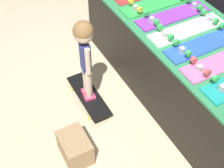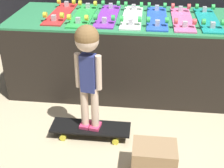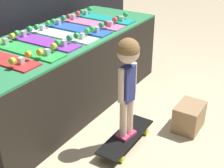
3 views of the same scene
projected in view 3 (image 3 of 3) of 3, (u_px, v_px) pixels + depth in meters
The scene contains 12 objects.
ground_plane at pixel (115, 120), 3.03m from camera, with size 16.00×16.00×0.00m, color beige.
display_rack at pixel (63, 71), 3.15m from camera, with size 2.35×0.88×0.75m.
skateboard_red_on_rack at pixel (0, 57), 2.45m from camera, with size 0.19×0.74×0.09m.
skateboard_green_on_rack at pixel (26, 49), 2.61m from camera, with size 0.19×0.74×0.09m.
skateboard_purple_on_rack at pixel (43, 41), 2.80m from camera, with size 0.19×0.74×0.09m.
skateboard_white_on_rack at pixel (62, 34), 2.97m from camera, with size 0.19×0.74×0.09m.
skateboard_blue_on_rack at pixel (77, 28), 3.15m from camera, with size 0.19×0.74×0.09m.
skateboard_pink_on_rack at pixel (91, 22), 3.32m from camera, with size 0.19×0.74×0.09m.
skateboard_teal_on_rack at pixel (103, 17), 3.50m from camera, with size 0.19×0.74×0.09m.
skateboard_on_floor at pixel (126, 137), 2.67m from camera, with size 0.65×0.20×0.09m.
child at pixel (128, 71), 2.38m from camera, with size 0.21×0.18×0.87m.
storage_box at pixel (189, 117), 2.86m from camera, with size 0.31×0.22×0.24m.
Camera 3 is at (-2.17, -1.33, 1.70)m, focal length 50.00 mm.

